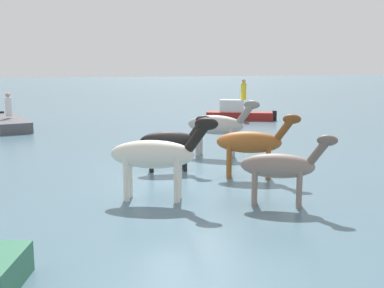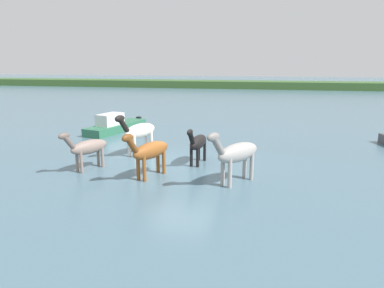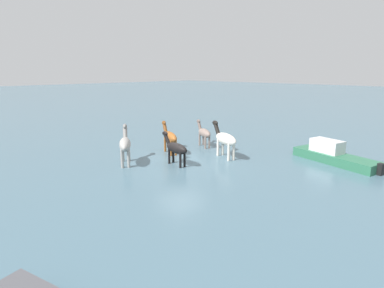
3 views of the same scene
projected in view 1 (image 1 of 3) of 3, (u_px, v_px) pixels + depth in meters
The scene contains 10 objects.
ground_plane at pixel (185, 175), 13.84m from camera, with size 203.13×203.13×0.00m, color #476675.
horse_rear_stallion at pixel (252, 143), 13.34m from camera, with size 1.25×2.32×1.84m.
horse_chestnut_trailing at pixel (171, 141), 14.20m from camera, with size 0.69×2.18×1.68m.
horse_mid_herd at pixel (156, 155), 11.10m from camera, with size 1.28×2.55×2.00m.
horse_dark_mare at pixel (218, 125), 16.38m from camera, with size 1.81×2.34×2.01m.
horse_pinto_flank at pixel (281, 166), 10.69m from camera, with size 1.22×2.09×1.68m.
boat_motor_center at pixel (238, 115), 27.14m from camera, with size 2.36×3.98×1.31m.
boat_tender_starboard at pixel (9, 124), 23.81m from camera, with size 5.43×2.73×0.76m.
person_spotter_bow at pixel (244, 90), 26.94m from camera, with size 0.32×0.32×1.19m.
person_watcher_seated at pixel (8, 105), 23.50m from camera, with size 0.32×0.32×1.19m.
Camera 1 is at (-13.13, 3.11, 3.24)m, focal length 43.96 mm.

